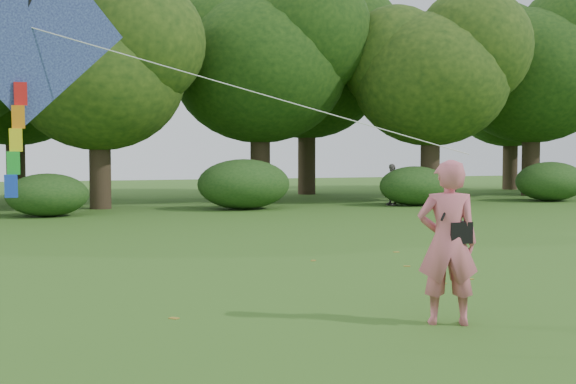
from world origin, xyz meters
name	(u,v)px	position (x,y,z in m)	size (l,w,h in m)	color
ground	(429,316)	(0.00, 0.00, 0.00)	(100.00, 100.00, 0.00)	#265114
man_kite_flyer	(448,242)	(-0.04, -0.47, 0.99)	(0.72, 0.48, 1.99)	#D16272
bystander_right	(392,185)	(9.14, 17.71, 0.84)	(0.98, 0.41, 1.68)	slate
crossbody_bag	(457,231)	(0.08, -0.50, 1.12)	(0.43, 0.20, 0.75)	black
flying_kite	(30,32)	(-4.71, 0.79, 3.43)	(6.01, 1.64, 3.02)	#2555A0
tree_line	(180,71)	(1.67, 22.88, 5.60)	(54.70, 15.30, 9.48)	#3A2D1E
shrub_band	(145,188)	(-0.72, 17.60, 0.86)	(39.15, 3.22, 1.88)	#264919
fallen_leaves	(422,287)	(0.96, 1.76, 0.01)	(11.33, 8.01, 0.01)	olive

